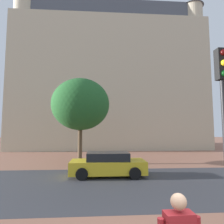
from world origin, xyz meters
TOP-DOWN VIEW (x-y plane):
  - ground_plane at (0.00, 10.00)m, footprint 120.00×120.00m
  - street_asphalt_strip at (0.00, 7.20)m, footprint 120.00×7.09m
  - landmark_building at (1.08, 29.03)m, footprint 26.79×15.37m
  - car_yellow at (-0.24, 8.76)m, footprint 4.23×1.93m
  - traffic_light_pole at (2.68, 2.62)m, footprint 0.28×0.34m
  - tree_curb_far at (-2.23, 12.92)m, footprint 4.57×4.57m

SIDE VIEW (x-z plane):
  - ground_plane at x=0.00m, z-range 0.00..0.00m
  - street_asphalt_strip at x=0.00m, z-range 0.00..0.00m
  - car_yellow at x=-0.24m, z-range -0.02..1.32m
  - traffic_light_pole at x=2.68m, z-range 0.96..5.87m
  - tree_curb_far at x=-2.23m, z-range 1.29..8.00m
  - landmark_building at x=1.08m, z-range -8.12..29.88m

